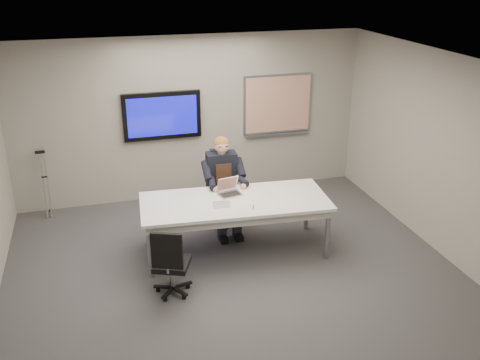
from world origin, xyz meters
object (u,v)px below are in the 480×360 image
object	(u,v)px
office_chair_far	(221,206)
office_chair_near	(172,274)
conference_table	(235,206)
seated_person	(225,195)
laptop	(229,190)

from	to	relation	value
office_chair_far	office_chair_near	world-z (taller)	office_chair_near
conference_table	seated_person	bearing A→B (deg)	92.47
conference_table	laptop	xyz separation A→B (m)	(-0.02, 0.24, 0.15)
seated_person	laptop	xyz separation A→B (m)	(-0.04, -0.42, 0.27)
office_chair_far	seated_person	xyz separation A→B (m)	(-0.01, -0.26, 0.30)
office_chair_near	seated_person	bearing A→B (deg)	-102.99
seated_person	laptop	bearing A→B (deg)	-93.13
conference_table	laptop	bearing A→B (deg)	99.35
conference_table	office_chair_near	world-z (taller)	office_chair_near
conference_table	seated_person	xyz separation A→B (m)	(0.02, 0.66, -0.12)
conference_table	seated_person	world-z (taller)	seated_person
laptop	office_chair_near	bearing A→B (deg)	-144.88
office_chair_near	laptop	bearing A→B (deg)	-111.04
conference_table	office_chair_near	distance (m)	1.40
seated_person	conference_table	bearing A→B (deg)	-89.16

